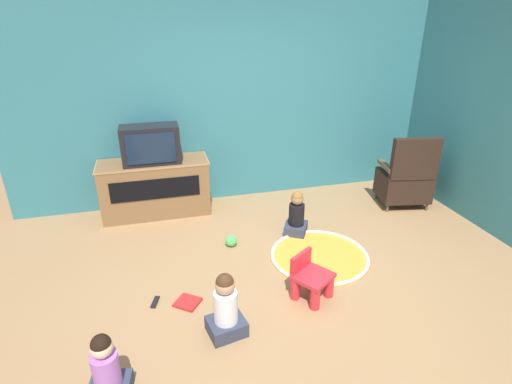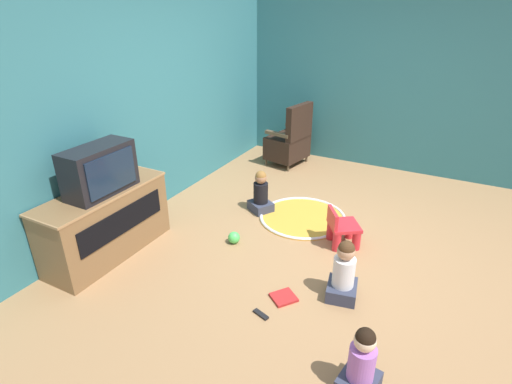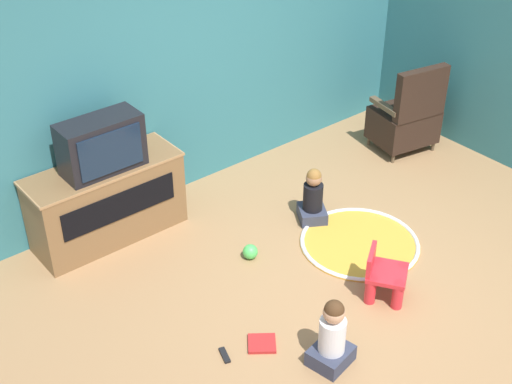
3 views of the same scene
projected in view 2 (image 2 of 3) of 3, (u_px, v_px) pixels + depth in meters
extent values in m
plane|color=#9E754C|center=(324.00, 243.00, 4.36)|extent=(30.00, 30.00, 0.00)
cube|color=teal|center=(141.00, 93.00, 4.56)|extent=(5.67, 0.12, 2.88)
cube|color=teal|center=(416.00, 75.00, 5.68)|extent=(0.12, 5.30, 2.88)
cube|color=brown|center=(106.00, 223.00, 4.04)|extent=(1.33, 0.49, 0.71)
cube|color=#A97C50|center=(100.00, 192.00, 3.89)|extent=(1.35, 0.49, 0.02)
cube|color=black|center=(123.00, 221.00, 3.90)|extent=(1.06, 0.01, 0.26)
cube|color=black|center=(99.00, 170.00, 3.77)|extent=(0.69, 0.31, 0.46)
cube|color=#142338|center=(112.00, 173.00, 3.70)|extent=(0.56, 0.02, 0.36)
cylinder|color=brown|center=(285.00, 153.00, 6.80)|extent=(0.04, 0.04, 0.10)
cylinder|color=brown|center=(266.00, 162.00, 6.43)|extent=(0.04, 0.04, 0.10)
cylinder|color=brown|center=(306.00, 159.00, 6.56)|extent=(0.04, 0.04, 0.10)
cylinder|color=brown|center=(288.00, 168.00, 6.18)|extent=(0.04, 0.04, 0.10)
cube|color=black|center=(287.00, 147.00, 6.39)|extent=(0.71, 0.61, 0.36)
cube|color=black|center=(299.00, 122.00, 6.08)|extent=(0.60, 0.21, 0.53)
cube|color=brown|center=(297.00, 126.00, 6.47)|extent=(0.15, 0.43, 0.05)
cube|color=brown|center=(277.00, 134.00, 6.08)|extent=(0.15, 0.43, 0.05)
cylinder|color=red|center=(356.00, 239.00, 4.20)|extent=(0.09, 0.09, 0.24)
cylinder|color=red|center=(350.00, 228.00, 4.40)|extent=(0.09, 0.09, 0.24)
cylinder|color=red|center=(337.00, 240.00, 4.18)|extent=(0.09, 0.09, 0.24)
cylinder|color=red|center=(331.00, 229.00, 4.38)|extent=(0.09, 0.09, 0.24)
cube|color=red|center=(344.00, 225.00, 4.25)|extent=(0.43, 0.43, 0.04)
cube|color=red|center=(333.00, 218.00, 4.19)|extent=(0.26, 0.19, 0.17)
cylinder|color=gold|center=(303.00, 217.00, 4.86)|extent=(1.06, 1.06, 0.01)
torus|color=silver|center=(303.00, 217.00, 4.86)|extent=(1.05, 1.05, 0.04)
cube|color=#33384C|center=(342.00, 290.00, 3.54)|extent=(0.34, 0.31, 0.13)
cylinder|color=silver|center=(344.00, 272.00, 3.45)|extent=(0.19, 0.19, 0.27)
sphere|color=tan|center=(346.00, 252.00, 3.36)|extent=(0.15, 0.15, 0.15)
sphere|color=#472D19|center=(346.00, 249.00, 3.35)|extent=(0.14, 0.14, 0.14)
cube|color=#33384C|center=(358.00, 383.00, 2.68)|extent=(0.30, 0.28, 0.12)
cylinder|color=#A566BF|center=(362.00, 363.00, 2.60)|extent=(0.18, 0.18, 0.25)
sphere|color=beige|center=(365.00, 341.00, 2.52)|extent=(0.14, 0.14, 0.14)
sphere|color=black|center=(366.00, 338.00, 2.51)|extent=(0.13, 0.13, 0.13)
cube|color=#33384C|center=(261.00, 206.00, 5.01)|extent=(0.35, 0.36, 0.12)
cylinder|color=black|center=(261.00, 193.00, 4.92)|extent=(0.18, 0.18, 0.26)
sphere|color=#9E7051|center=(261.00, 178.00, 4.84)|extent=(0.15, 0.15, 0.15)
sphere|color=olive|center=(261.00, 176.00, 4.83)|extent=(0.13, 0.13, 0.13)
sphere|color=#4CCC59|center=(234.00, 238.00, 4.33)|extent=(0.13, 0.13, 0.13)
cube|color=#B22323|center=(284.00, 297.00, 3.53)|extent=(0.28, 0.28, 0.02)
cube|color=black|center=(261.00, 314.00, 3.34)|extent=(0.09, 0.16, 0.02)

